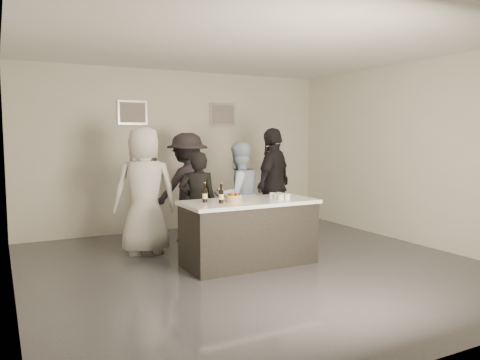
{
  "coord_description": "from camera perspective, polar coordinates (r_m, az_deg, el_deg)",
  "views": [
    {
      "loc": [
        -3.11,
        -5.47,
        1.8
      ],
      "look_at": [
        0.0,
        0.5,
        1.15
      ],
      "focal_mm": 35.0,
      "sensor_mm": 36.0,
      "label": 1
    }
  ],
  "objects": [
    {
      "name": "person_main_black",
      "position": [
        7.03,
        -5.19,
        -2.85
      ],
      "size": [
        0.67,
        0.56,
        1.56
      ],
      "primitive_type": "imported",
      "rotation": [
        0.0,
        0.0,
        2.76
      ],
      "color": "black",
      "rests_on": "ground"
    },
    {
      "name": "candles",
      "position": [
        6.1,
        0.49,
        -2.94
      ],
      "size": [
        0.24,
        0.08,
        0.01
      ],
      "primitive_type": "cube",
      "color": "pink",
      "rests_on": "bar_counter"
    },
    {
      "name": "picture_right",
      "position": [
        9.35,
        -2.13,
        7.98
      ],
      "size": [
        0.54,
        0.04,
        0.44
      ],
      "primitive_type": "cube",
      "color": "#B2B2B7",
      "rests_on": "wall_back"
    },
    {
      "name": "beer_bottle_a",
      "position": [
        6.27,
        -4.31,
        -1.56
      ],
      "size": [
        0.07,
        0.07,
        0.26
      ],
      "primitive_type": "cylinder",
      "color": "black",
      "rests_on": "bar_counter"
    },
    {
      "name": "person_guest_left",
      "position": [
        7.17,
        -11.55,
        -1.27
      ],
      "size": [
        1.02,
        0.74,
        1.93
      ],
      "primitive_type": "imported",
      "rotation": [
        0.0,
        0.0,
        3.01
      ],
      "color": "silver",
      "rests_on": "ground"
    },
    {
      "name": "wall_right",
      "position": [
        8.2,
        20.67,
        3.07
      ],
      "size": [
        0.04,
        6.0,
        3.0
      ],
      "primitive_type": "cube",
      "color": "beige",
      "rests_on": "ground"
    },
    {
      "name": "person_guest_right",
      "position": [
        7.9,
        4.08,
        -0.6
      ],
      "size": [
        1.19,
        1.04,
        1.92
      ],
      "primitive_type": "imported",
      "rotation": [
        0.0,
        0.0,
        3.77
      ],
      "color": "black",
      "rests_on": "ground"
    },
    {
      "name": "tumbler_cluster",
      "position": [
        6.65,
        4.88,
        -1.95
      ],
      "size": [
        0.19,
        0.3,
        0.08
      ],
      "primitive_type": "cube",
      "color": "orange",
      "rests_on": "bar_counter"
    },
    {
      "name": "floor",
      "position": [
        6.54,
        2.06,
        -10.46
      ],
      "size": [
        6.0,
        6.0,
        0.0
      ],
      "primitive_type": "plane",
      "color": "#3D3D42",
      "rests_on": "ground"
    },
    {
      "name": "person_main_blue",
      "position": [
        7.35,
        -0.19,
        -1.93
      ],
      "size": [
        0.87,
        0.71,
        1.7
      ],
      "primitive_type": "imported",
      "rotation": [
        0.0,
        0.0,
        3.22
      ],
      "color": "#9CAECC",
      "rests_on": "ground"
    },
    {
      "name": "person_guest_back",
      "position": [
        7.92,
        -6.42,
        -0.91
      ],
      "size": [
        1.31,
        0.93,
        1.84
      ],
      "primitive_type": "imported",
      "rotation": [
        0.0,
        0.0,
        3.37
      ],
      "color": "black",
      "rests_on": "ground"
    },
    {
      "name": "wall_front",
      "position": [
        3.98,
        23.99,
        0.69
      ],
      "size": [
        6.0,
        0.04,
        3.0
      ],
      "primitive_type": "cube",
      "color": "beige",
      "rests_on": "ground"
    },
    {
      "name": "bar_counter",
      "position": [
        6.54,
        1.11,
        -6.39
      ],
      "size": [
        1.86,
        0.86,
        0.9
      ],
      "primitive_type": "cube",
      "color": "white",
      "rests_on": "ground"
    },
    {
      "name": "ceiling",
      "position": [
        6.4,
        2.16,
        16.32
      ],
      "size": [
        6.0,
        6.0,
        0.0
      ],
      "primitive_type": "plane",
      "rotation": [
        3.14,
        0.0,
        0.0
      ],
      "color": "white"
    },
    {
      "name": "picture_left",
      "position": [
        8.73,
        -12.97,
        8.01
      ],
      "size": [
        0.54,
        0.04,
        0.44
      ],
      "primitive_type": "cube",
      "color": "#B2B2B7",
      "rests_on": "wall_back"
    },
    {
      "name": "beer_bottle_b",
      "position": [
        6.19,
        -2.31,
        -1.64
      ],
      "size": [
        0.07,
        0.07,
        0.26
      ],
      "primitive_type": "cylinder",
      "color": "black",
      "rests_on": "bar_counter"
    },
    {
      "name": "wall_back",
      "position": [
        9.02,
        -7.37,
        3.58
      ],
      "size": [
        6.0,
        0.04,
        3.0
      ],
      "primitive_type": "cube",
      "color": "beige",
      "rests_on": "ground"
    },
    {
      "name": "wall_left",
      "position": [
        5.48,
        -26.35,
        1.79
      ],
      "size": [
        0.04,
        6.0,
        3.0
      ],
      "primitive_type": "cube",
      "color": "beige",
      "rests_on": "ground"
    },
    {
      "name": "cake",
      "position": [
        6.31,
        -0.8,
        -2.34
      ],
      "size": [
        0.23,
        0.23,
        0.08
      ],
      "primitive_type": "cylinder",
      "color": "gold",
      "rests_on": "bar_counter"
    }
  ]
}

